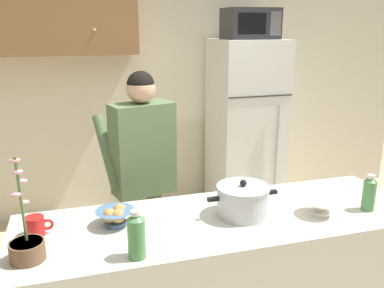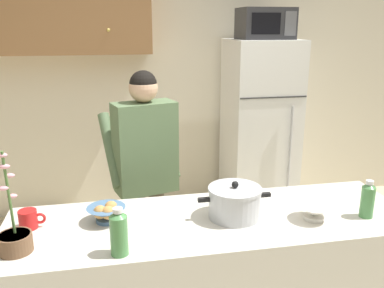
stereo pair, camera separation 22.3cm
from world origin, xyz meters
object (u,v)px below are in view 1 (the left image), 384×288
(bread_bowl, at_px, (115,216))
(empty_bowl, at_px, (320,206))
(person_near_pot, at_px, (143,162))
(potted_orchid, at_px, (27,245))
(bottle_mid_counter, at_px, (136,235))
(cooking_pot, at_px, (243,201))
(bottle_near_edge, at_px, (369,193))
(refrigerator, at_px, (245,129))
(coffee_mug, at_px, (36,226))
(microwave, at_px, (250,24))

(bread_bowl, relative_size, empty_bowl, 1.06)
(person_near_pot, xyz_separation_m, potted_orchid, (-0.66, -0.92, -0.01))
(bottle_mid_counter, xyz_separation_m, potted_orchid, (-0.46, 0.11, -0.04))
(person_near_pot, distance_m, empty_bowl, 1.20)
(person_near_pot, distance_m, cooking_pot, 0.88)
(bottle_near_edge, relative_size, bottle_mid_counter, 0.92)
(potted_orchid, bearing_deg, person_near_pot, 54.49)
(empty_bowl, relative_size, bottle_mid_counter, 0.85)
(refrigerator, distance_m, coffee_mug, 2.57)
(coffee_mug, distance_m, empty_bowl, 1.45)
(cooking_pot, relative_size, coffee_mug, 2.99)
(bread_bowl, xyz_separation_m, bottle_mid_counter, (0.06, -0.33, 0.06))
(refrigerator, height_order, microwave, microwave)
(cooking_pot, height_order, bottle_mid_counter, bottle_mid_counter)
(refrigerator, height_order, bread_bowl, refrigerator)
(coffee_mug, height_order, bottle_near_edge, bottle_near_edge)
(potted_orchid, bearing_deg, coffee_mug, 84.97)
(person_near_pot, height_order, coffee_mug, person_near_pot)
(bottle_mid_counter, bearing_deg, bread_bowl, 99.92)
(microwave, distance_m, potted_orchid, 2.87)
(microwave, distance_m, cooking_pot, 2.20)
(coffee_mug, bearing_deg, bread_bowl, -0.88)
(person_near_pot, height_order, bottle_mid_counter, person_near_pot)
(bottle_near_edge, height_order, bottle_mid_counter, bottle_mid_counter)
(bread_bowl, distance_m, potted_orchid, 0.45)
(coffee_mug, relative_size, bottle_near_edge, 0.64)
(bottle_near_edge, bearing_deg, empty_bowl, 175.27)
(refrigerator, distance_m, microwave, 1.02)
(person_near_pot, height_order, bread_bowl, person_near_pot)
(coffee_mug, height_order, empty_bowl, coffee_mug)
(cooking_pot, xyz_separation_m, bottle_near_edge, (0.68, -0.13, 0.02))
(bread_bowl, xyz_separation_m, empty_bowl, (1.06, -0.18, -0.01))
(person_near_pot, distance_m, bottle_mid_counter, 1.06)
(person_near_pot, height_order, cooking_pot, person_near_pot)
(coffee_mug, bearing_deg, bottle_near_edge, -6.95)
(empty_bowl, relative_size, bottle_near_edge, 0.92)
(empty_bowl, bearing_deg, bread_bowl, 170.32)
(person_near_pot, xyz_separation_m, bottle_near_edge, (1.08, -0.91, 0.02))
(refrigerator, height_order, bottle_mid_counter, refrigerator)
(person_near_pot, distance_m, bread_bowl, 0.76)
(empty_bowl, distance_m, potted_orchid, 1.46)
(microwave, relative_size, person_near_pot, 0.30)
(coffee_mug, bearing_deg, bottle_mid_counter, -37.37)
(bread_bowl, distance_m, bottle_mid_counter, 0.34)
(bottle_near_edge, bearing_deg, bread_bowl, 171.36)
(microwave, bearing_deg, person_near_pot, -139.26)
(bread_bowl, relative_size, bottle_near_edge, 0.98)
(microwave, bearing_deg, bottle_near_edge, -93.93)
(refrigerator, bearing_deg, potted_orchid, -133.26)
(refrigerator, distance_m, bottle_mid_counter, 2.55)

